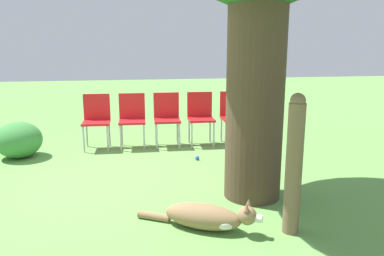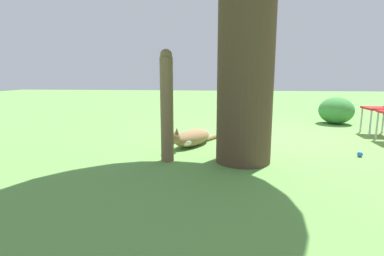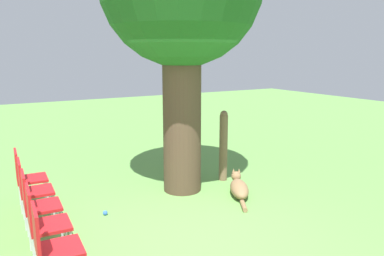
% 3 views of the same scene
% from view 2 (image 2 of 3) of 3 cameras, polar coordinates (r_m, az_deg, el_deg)
% --- Properties ---
extents(ground_plane, '(30.00, 30.00, 0.00)m').
position_cam_2_polar(ground_plane, '(4.97, 16.54, -2.09)').
color(ground_plane, '#609947').
extents(dog, '(0.69, 1.11, 0.33)m').
position_cam_2_polar(dog, '(4.27, -0.28, -1.95)').
color(dog, olive).
rests_on(dog, ground_plane).
extents(fence_post, '(0.15, 0.15, 1.30)m').
position_cam_2_polar(fence_post, '(3.49, -4.82, 4.22)').
color(fence_post, brown).
rests_on(fence_post, ground_plane).
extents(red_chair_0, '(0.44, 0.46, 0.91)m').
position_cam_2_polar(red_chair_0, '(6.02, 32.77, 3.87)').
color(red_chair_0, red).
rests_on(red_chair_0, ground_plane).
extents(tennis_ball, '(0.07, 0.07, 0.07)m').
position_cam_2_polar(tennis_ball, '(4.31, 29.36, -4.37)').
color(tennis_ball, blue).
rests_on(tennis_ball, ground_plane).
extents(low_shrub, '(0.70, 0.70, 0.56)m').
position_cam_2_polar(low_shrub, '(6.97, 25.77, 3.03)').
color(low_shrub, '#3D843D').
rests_on(low_shrub, ground_plane).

